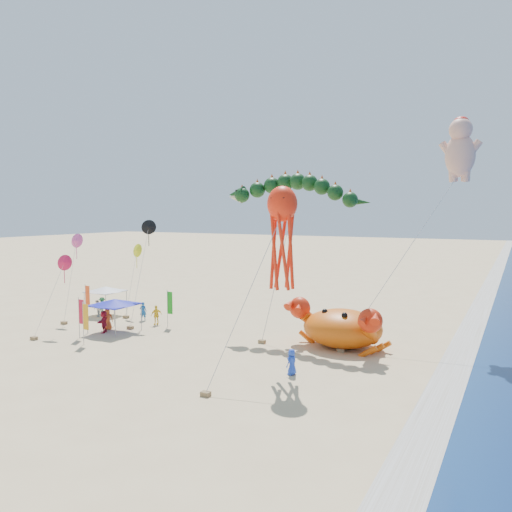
# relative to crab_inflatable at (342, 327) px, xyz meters

# --- Properties ---
(ground) EXTENTS (320.00, 320.00, 0.00)m
(ground) POSITION_rel_crab_inflatable_xyz_m (-4.22, -3.51, -1.51)
(ground) COLOR #D1B784
(ground) RESTS_ON ground
(foam_strip) EXTENTS (320.00, 320.00, 0.00)m
(foam_strip) POSITION_rel_crab_inflatable_xyz_m (7.78, -3.51, -1.50)
(foam_strip) COLOR silver
(foam_strip) RESTS_ON ground
(crab_inflatable) EXTENTS (7.83, 6.35, 3.43)m
(crab_inflatable) POSITION_rel_crab_inflatable_xyz_m (0.00, 0.00, 0.00)
(crab_inflatable) COLOR #DD590B
(crab_inflatable) RESTS_ON ground
(dragon_kite) EXTENTS (11.58, 5.30, 12.43)m
(dragon_kite) POSITION_rel_crab_inflatable_xyz_m (-4.96, 2.30, 9.64)
(dragon_kite) COLOR black
(dragon_kite) RESTS_ON ground
(cherub_kite) EXTENTS (7.85, 8.86, 16.86)m
(cherub_kite) POSITION_rel_crab_inflatable_xyz_m (6.81, 6.55, 13.05)
(cherub_kite) COLOR #EFAB92
(cherub_kite) RESTS_ON ground
(octopus_kite) EXTENTS (2.78, 7.12, 11.34)m
(octopus_kite) POSITION_rel_crab_inflatable_xyz_m (-1.74, -6.55, 7.16)
(octopus_kite) COLOR #FF290D
(octopus_kite) RESTS_ON ground
(canopy_blue) EXTENTS (3.56, 3.56, 2.71)m
(canopy_blue) POSITION_rel_crab_inflatable_xyz_m (-17.91, -4.14, 0.93)
(canopy_blue) COLOR gray
(canopy_blue) RESTS_ON ground
(canopy_white) EXTENTS (3.27, 3.27, 2.71)m
(canopy_white) POSITION_rel_crab_inflatable_xyz_m (-23.58, 0.57, 0.93)
(canopy_white) COLOR gray
(canopy_white) RESTS_ON ground
(feather_flags) EXTENTS (9.34, 7.50, 3.20)m
(feather_flags) POSITION_rel_crab_inflatable_xyz_m (-18.51, -4.40, 0.50)
(feather_flags) COLOR gray
(feather_flags) RESTS_ON ground
(beachgoers) EXTENTS (23.84, 8.60, 1.80)m
(beachgoers) POSITION_rel_crab_inflatable_xyz_m (-18.17, -2.62, -0.66)
(beachgoers) COLOR #27754C
(beachgoers) RESTS_ON ground
(small_kites) EXTENTS (8.02, 11.87, 9.12)m
(small_kites) POSITION_rel_crab_inflatable_xyz_m (-21.24, -1.62, 4.65)
(small_kites) COLOR #E34B98
(small_kites) RESTS_ON ground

